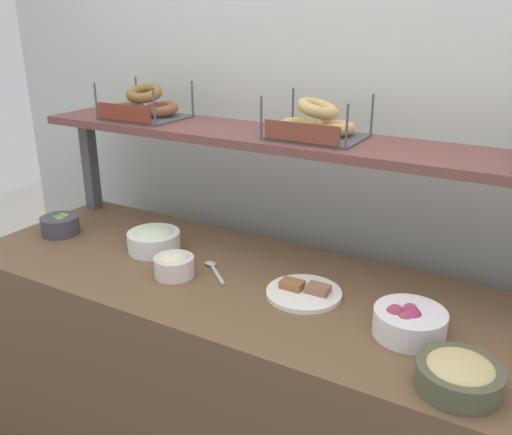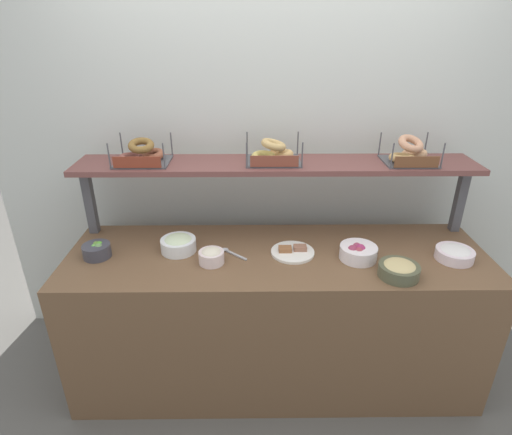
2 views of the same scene
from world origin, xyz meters
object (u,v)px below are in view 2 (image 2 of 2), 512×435
Objects in this scene: bowl_hummus at (399,269)px; bowl_cream_cheese at (455,253)px; bagel_basket_plain at (273,154)px; serving_spoon_near_plate at (230,252)px; bagel_basket_sesame at (409,154)px; bowl_veggie_mix at (97,250)px; bowl_beet_salad at (358,252)px; serving_plate_white at (293,251)px; bowl_potato_salad at (211,256)px; bowl_scallion_spread at (178,244)px; bagel_basket_cinnamon_raisin at (142,155)px.

bowl_cream_cheese is at bearing 24.59° from bowl_hummus.
bagel_basket_plain is (-0.60, 0.50, 0.44)m from bowl_hummus.
serving_spoon_near_plate is at bearing 164.54° from bowl_hummus.
bagel_basket_sesame is at bearing 73.07° from bowl_hummus.
bowl_veggie_mix reaches higher than bowl_cream_cheese.
serving_plate_white is (-0.34, 0.06, -0.03)m from bowl_beet_salad.
bowl_potato_salad reaches higher than bowl_hummus.
bowl_scallion_spread is 0.96m from bowl_beet_salad.
bowl_cream_cheese is 0.65× the size of bagel_basket_plain.
bagel_basket_cinnamon_raisin reaches higher than bowl_beet_salad.
bagel_basket_cinnamon_raisin is (-0.20, 0.23, 0.43)m from bowl_scallion_spread.
bowl_potato_salad reaches higher than bowl_veggie_mix.
serving_spoon_near_plate is (0.09, 0.10, -0.03)m from bowl_potato_salad.
bowl_scallion_spread reaches higher than serving_spoon_near_plate.
bagel_basket_cinnamon_raisin is at bearing 137.75° from bowl_potato_salad.
bowl_veggie_mix is at bearing 172.46° from bowl_hummus.
bowl_veggie_mix is 1.38m from bowl_beet_salad.
bowl_veggie_mix is 1.05m from serving_plate_white.
bowl_potato_salad is 0.66m from bagel_basket_plain.
bagel_basket_sesame is (-0.20, 0.32, 0.44)m from bowl_cream_cheese.
bowl_beet_salad is 0.65× the size of bagel_basket_plain.
bowl_beet_salad reaches higher than bowl_cream_cheese.
bowl_beet_salad reaches higher than bowl_potato_salad.
bagel_basket_cinnamon_raisin is 0.98× the size of bagel_basket_plain.
bowl_cream_cheese reaches higher than serving_plate_white.
bowl_hummus is at bearing -39.84° from bagel_basket_plain.
serving_spoon_near_plate is at bearing -165.82° from bagel_basket_sesame.
bagel_basket_sesame reaches higher than bowl_veggie_mix.
bowl_hummus is 0.66× the size of bagel_basket_plain.
bowl_scallion_spread is 0.65× the size of bagel_basket_cinnamon_raisin.
bowl_scallion_spread is at bearing 7.69° from bowl_veggie_mix.
bowl_potato_salad is 0.69× the size of bowl_scallion_spread.
bagel_basket_sesame is at bearing 121.67° from bowl_cream_cheese.
bowl_potato_salad is at bearing -33.62° from bowl_scallion_spread.
bagel_basket_sesame reaches higher than bowl_beet_salad.
serving_spoon_near_plate is at bearing 2.28° from bowl_veggie_mix.
bowl_cream_cheese is 1.76m from bagel_basket_cinnamon_raisin.
bowl_hummus is at bearing -20.40° from bagel_basket_cinnamon_raisin.
bowl_hummus is at bearing -13.14° from bowl_scallion_spread.
bagel_basket_sesame reaches higher than bowl_scallion_spread.
serving_plate_white reaches higher than serving_spoon_near_plate.
bagel_basket_plain is (-0.95, 0.34, 0.44)m from bowl_cream_cheese.
bowl_cream_cheese is at bearing -4.84° from serving_plate_white.
bowl_veggie_mix is at bearing -170.69° from bagel_basket_sesame.
serving_plate_white is at bearing 175.16° from bowl_cream_cheese.
bowl_scallion_spread is at bearing 146.38° from bowl_potato_salad.
bowl_hummus is at bearing -155.41° from bowl_cream_cheese.
bagel_basket_cinnamon_raisin is (-0.39, 0.36, 0.43)m from bowl_potato_salad.
bowl_scallion_spread is 1.36m from bagel_basket_sesame.
bowl_hummus is (1.12, -0.26, -0.01)m from bowl_scallion_spread.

